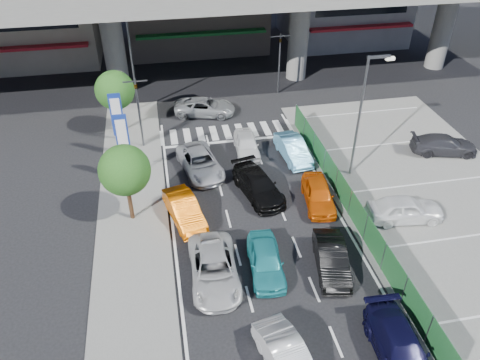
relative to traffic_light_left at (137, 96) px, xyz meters
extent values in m
plane|color=black|center=(6.20, -12.00, -3.94)|extent=(120.00, 120.00, 0.00)
cube|color=slate|center=(17.20, -10.00, -3.91)|extent=(12.00, 28.00, 0.06)
cube|color=slate|center=(-0.80, -8.00, -3.88)|extent=(4.00, 30.00, 0.12)
cylinder|color=slate|center=(-1.80, 10.00, 0.06)|extent=(1.80, 1.80, 8.00)
cylinder|color=slate|center=(14.20, 10.00, 0.06)|extent=(1.80, 1.80, 8.00)
cylinder|color=slate|center=(28.20, 10.00, 0.06)|extent=(1.80, 1.80, 8.00)
cube|color=#AF1521|center=(-9.80, 14.90, -1.14)|extent=(10.80, 1.60, 0.25)
cube|color=#146827|center=(6.20, 15.90, -1.14)|extent=(12.60, 1.60, 0.25)
cube|color=#AF1521|center=(22.20, 14.90, -1.14)|extent=(10.80, 1.60, 0.25)
cylinder|color=#595B60|center=(0.00, 0.00, -1.34)|extent=(0.14, 0.14, 5.20)
cube|color=#595B60|center=(0.00, 0.00, 1.06)|extent=(1.60, 0.08, 0.08)
imported|color=black|center=(0.00, 0.00, 0.76)|extent=(0.26, 1.24, 0.50)
cylinder|color=#595B60|center=(11.70, 7.00, -1.34)|extent=(0.14, 0.14, 5.20)
cube|color=#595B60|center=(11.70, 7.00, 1.06)|extent=(1.60, 0.08, 0.08)
imported|color=black|center=(11.70, 7.00, 0.76)|extent=(0.26, 1.24, 0.50)
cylinder|color=#595B60|center=(13.20, -6.00, 0.06)|extent=(0.16, 0.16, 8.00)
cube|color=#595B60|center=(13.80, -6.00, 3.96)|extent=(1.40, 0.15, 0.15)
cube|color=silver|center=(14.50, -6.00, 3.81)|extent=(0.50, 0.22, 0.18)
cylinder|color=#595B60|center=(-0.30, 6.00, 0.06)|extent=(0.16, 0.16, 8.00)
cube|color=#595B60|center=(0.30, 6.00, 3.96)|extent=(1.40, 0.15, 0.15)
cube|color=silver|center=(1.00, 6.00, 3.81)|extent=(0.50, 0.22, 0.18)
cylinder|color=#595B60|center=(-1.00, -4.00, -2.84)|extent=(0.10, 0.10, 2.20)
cube|color=navy|center=(-1.00, -4.00, -0.74)|extent=(0.80, 0.12, 3.00)
cube|color=white|center=(-1.00, -4.07, -0.74)|extent=(0.60, 0.02, 2.40)
cylinder|color=#595B60|center=(-1.40, -1.00, -2.84)|extent=(0.10, 0.10, 2.20)
cube|color=navy|center=(-1.40, -1.00, -0.74)|extent=(0.80, 0.12, 3.00)
cube|color=white|center=(-1.40, -1.07, -0.74)|extent=(0.60, 0.02, 2.40)
cylinder|color=#382314|center=(-0.80, -8.00, -2.74)|extent=(0.24, 0.24, 2.40)
sphere|color=#1A4914|center=(-0.80, -8.00, -0.54)|extent=(2.80, 2.80, 2.80)
cylinder|color=#382314|center=(-1.60, 2.50, -2.74)|extent=(0.24, 0.24, 2.40)
sphere|color=#1A4914|center=(-1.60, 2.50, -0.54)|extent=(2.80, 2.80, 2.80)
imported|color=white|center=(5.38, -18.91, -3.26)|extent=(2.35, 4.35, 1.36)
imported|color=black|center=(10.02, -19.33, -3.25)|extent=(2.17, 4.85, 1.38)
imported|color=silver|center=(3.16, -13.40, -3.25)|extent=(2.46, 5.04, 1.38)
imported|color=teal|center=(5.78, -13.33, -3.25)|extent=(1.95, 4.17, 1.38)
imported|color=black|center=(9.03, -13.84, -3.26)|extent=(2.16, 4.29, 1.35)
imported|color=#DD5F03|center=(2.15, -8.58, -3.25)|extent=(2.40, 4.41, 1.38)
imported|color=black|center=(6.79, -7.04, -3.25)|extent=(2.97, 5.06, 1.38)
imported|color=#D95609|center=(10.11, -8.60, -3.25)|extent=(2.15, 4.23, 1.38)
imported|color=#A3A5AB|center=(3.62, -3.86, -3.26)|extent=(3.08, 5.19, 1.35)
imported|color=white|center=(7.06, -2.14, -3.27)|extent=(1.78, 3.97, 1.32)
imported|color=#6DC4F5|center=(10.04, -3.41, -3.25)|extent=(1.83, 4.30, 1.38)
imported|color=gray|center=(4.95, 4.13, -3.27)|extent=(5.15, 3.27, 1.32)
imported|color=white|center=(14.42, -10.97, -3.14)|extent=(4.50, 2.22, 1.47)
imported|color=#35343A|center=(20.48, -4.80, -3.23)|extent=(4.77, 2.83, 1.30)
cone|color=red|center=(11.91, -6.02, -3.51)|extent=(0.49, 0.49, 0.72)
camera|label=1|loc=(1.39, -29.45, 13.46)|focal=35.00mm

